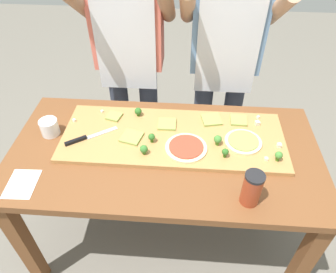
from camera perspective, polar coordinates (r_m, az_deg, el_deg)
The scene contains 28 objects.
ground_plane at distance 2.17m, azimuth -0.47°, elevation -17.25°, with size 8.00×8.00×0.00m, color #6B665B.
prep_table at distance 1.63m, azimuth -0.60°, elevation -5.21°, with size 1.53×0.77×0.78m.
cutting_board at distance 1.60m, azimuth 0.92°, elevation -0.09°, with size 1.12×0.43×0.02m, color #B27F47.
chefs_knife at distance 1.62m, azimuth -14.98°, elevation -0.34°, with size 0.24×0.17×0.02m.
pizza_whole_tomato_red at distance 1.52m, azimuth 3.30°, elevation -1.98°, with size 0.20×0.20×0.02m.
pizza_whole_pesto_green at distance 1.59m, azimuth 13.48°, elevation -0.87°, with size 0.18×0.18×0.02m.
pizza_slice_center at distance 1.65m, azimuth -0.31°, elevation 2.27°, with size 0.09×0.09×0.01m, color #899E4C.
pizza_slice_far_left at distance 1.58m, azimuth -6.62°, elevation -0.09°, with size 0.10×0.10×0.01m, color #899E4C.
pizza_slice_near_left at distance 1.72m, azimuth -9.76°, elevation 3.64°, with size 0.07×0.07×0.01m, color #899E4C.
pizza_slice_near_right at distance 1.71m, azimuth 12.67°, elevation 2.87°, with size 0.09×0.09×0.01m, color #899E4C.
pizza_slice_far_right at distance 1.69m, azimuth 7.88°, elevation 3.06°, with size 0.10×0.10×0.01m, color #899E4C.
broccoli_floret_back_right at distance 1.54m, azimuth 9.01°, elevation -0.54°, with size 0.04×0.04×0.06m.
broccoli_floret_front_left at distance 1.53m, azimuth 19.43°, elevation -3.28°, with size 0.04×0.04×0.05m.
broccoli_floret_front_mid at distance 1.70m, azimuth -5.45°, elevation 4.56°, with size 0.04×0.04×0.05m.
broccoli_floret_back_mid at distance 1.48m, azimuth 10.34°, elevation -2.82°, with size 0.03×0.03×0.05m.
broccoli_floret_center_left at distance 1.54m, azimuth -2.98°, elevation -0.13°, with size 0.03×0.03×0.05m.
broccoli_floret_back_left at distance 1.48m, azimuth -4.41°, elevation -2.31°, with size 0.04×0.04×0.05m.
cheese_crumble_a at distance 1.53m, azimuth 17.39°, elevation -3.90°, with size 0.02×0.02×0.02m, color silver.
cheese_crumble_b at distance 1.76m, azimuth 16.03°, elevation 3.39°, with size 0.01×0.01×0.01m, color white.
cheese_crumble_c at distance 1.74m, azimuth -16.65°, elevation 2.83°, with size 0.01×0.01×0.01m, color white.
cheese_crumble_d at distance 1.71m, azimuth 15.91°, elevation 2.36°, with size 0.02×0.02×0.02m, color silver.
cheese_crumble_e at distance 1.77m, azimuth -11.88°, elevation 4.48°, with size 0.01×0.01×0.01m, color white.
cheese_crumble_f at distance 1.61m, azimuth 19.52°, elevation -1.52°, with size 0.02×0.02×0.02m, color silver.
flour_cup at distance 1.72m, azimuth -20.66°, elevation 1.45°, with size 0.09×0.09×0.08m.
sauce_jar at distance 1.33m, azimuth 14.97°, elevation -9.11°, with size 0.08×0.08×0.16m.
recipe_note at distance 1.54m, azimuth -24.99°, elevation -7.79°, with size 0.13×0.17×0.00m, color white.
cook_left at distance 1.95m, azimuth -7.04°, elevation 15.51°, with size 0.54×0.39×1.67m.
cook_right at distance 1.93m, azimuth 10.33°, elevation 14.82°, with size 0.54×0.39×1.67m.
Camera 1 is at (0.10, -1.09, 1.87)m, focal length 33.60 mm.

